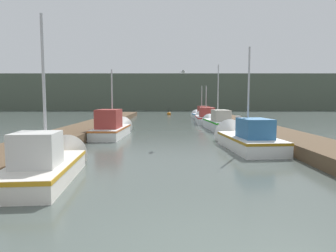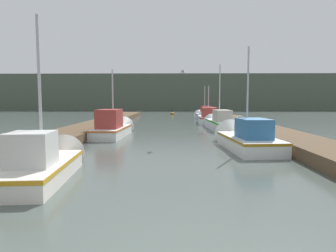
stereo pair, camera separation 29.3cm
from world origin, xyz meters
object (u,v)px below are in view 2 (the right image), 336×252
(fishing_boat_5, at_px, (204,115))
(seagull_lead, at_px, (183,72))
(fishing_boat_4, at_px, (208,118))
(mooring_piling_2, at_px, (240,124))
(fishing_boat_0, at_px, (44,163))
(mooring_piling_0, at_px, (212,112))
(fishing_boat_2, at_px, (114,127))
(fishing_boat_1, at_px, (244,138))
(mooring_piling_3, at_px, (213,114))
(channel_buoy, at_px, (172,114))
(fishing_boat_3, at_px, (219,122))

(fishing_boat_5, distance_m, seagull_lead, 18.27)
(fishing_boat_4, xyz_separation_m, mooring_piling_2, (1.34, -7.22, 0.06))
(fishing_boat_0, relative_size, mooring_piling_2, 4.70)
(mooring_piling_0, bearing_deg, fishing_boat_0, -106.25)
(fishing_boat_2, relative_size, fishing_boat_5, 0.90)
(mooring_piling_2, distance_m, seagull_lead, 7.34)
(fishing_boat_0, xyz_separation_m, fishing_boat_1, (6.80, 5.15, 0.03))
(fishing_boat_5, bearing_deg, fishing_boat_1, -95.66)
(mooring_piling_0, xyz_separation_m, mooring_piling_2, (-0.12, -16.20, -0.04))
(fishing_boat_5, xyz_separation_m, mooring_piling_3, (1.05, 0.38, 0.07))
(fishing_boat_5, height_order, channel_buoy, fishing_boat_5)
(seagull_lead, bearing_deg, fishing_boat_2, 57.94)
(mooring_piling_2, height_order, channel_buoy, mooring_piling_2)
(fishing_boat_5, relative_size, mooring_piling_3, 5.94)
(fishing_boat_5, distance_m, mooring_piling_2, 12.49)
(fishing_boat_0, distance_m, channel_buoy, 33.46)
(fishing_boat_4, xyz_separation_m, channel_buoy, (-3.33, 13.88, -0.31))
(fishing_boat_2, relative_size, fishing_boat_4, 1.00)
(fishing_boat_1, relative_size, seagull_lead, 9.42)
(fishing_boat_4, bearing_deg, fishing_boat_2, -121.97)
(fishing_boat_4, distance_m, mooring_piling_3, 5.74)
(fishing_boat_2, bearing_deg, mooring_piling_2, 20.46)
(channel_buoy, relative_size, seagull_lead, 1.86)
(fishing_boat_4, distance_m, mooring_piling_0, 9.10)
(fishing_boat_2, xyz_separation_m, fishing_boat_4, (6.73, 9.88, -0.04))
(fishing_boat_1, bearing_deg, fishing_boat_0, -147.70)
(fishing_boat_2, distance_m, fishing_boat_4, 11.95)
(mooring_piling_0, distance_m, mooring_piling_2, 16.20)
(fishing_boat_3, distance_m, mooring_piling_2, 1.79)
(mooring_piling_3, bearing_deg, fishing_boat_3, -95.61)
(fishing_boat_1, xyz_separation_m, mooring_piling_0, (1.47, 23.23, 0.13))
(fishing_boat_0, height_order, seagull_lead, fishing_boat_0)
(fishing_boat_0, distance_m, mooring_piling_0, 29.55)
(fishing_boat_0, bearing_deg, mooring_piling_2, 51.20)
(mooring_piling_3, height_order, channel_buoy, mooring_piling_3)
(fishing_boat_3, xyz_separation_m, channel_buoy, (-3.45, 19.79, -0.34))
(seagull_lead, bearing_deg, channel_buoy, 2.94)
(fishing_boat_2, height_order, mooring_piling_3, fishing_boat_2)
(fishing_boat_0, height_order, fishing_boat_2, fishing_boat_0)
(fishing_boat_0, bearing_deg, mooring_piling_3, 67.12)
(fishing_boat_0, height_order, fishing_boat_1, same)
(fishing_boat_2, xyz_separation_m, seagull_lead, (4.01, -2.67, 3.03))
(fishing_boat_3, relative_size, mooring_piling_0, 5.22)
(fishing_boat_2, relative_size, mooring_piling_3, 5.34)
(fishing_boat_1, xyz_separation_m, fishing_boat_5, (0.21, 19.47, 0.03))
(fishing_boat_2, height_order, fishing_boat_4, fishing_boat_2)
(mooring_piling_0, bearing_deg, mooring_piling_2, -90.44)
(fishing_boat_2, height_order, mooring_piling_0, fishing_boat_2)
(fishing_boat_1, height_order, fishing_boat_3, fishing_boat_3)
(fishing_boat_1, distance_m, mooring_piling_2, 7.16)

